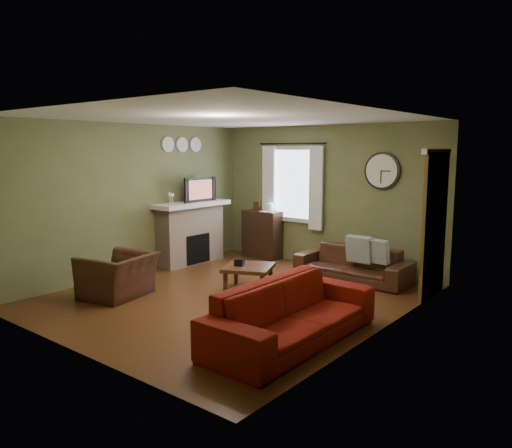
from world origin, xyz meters
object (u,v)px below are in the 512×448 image
Objects in this scene: sofa_red at (293,313)px; armchair at (118,275)px; coffee_table at (249,278)px; sofa_brown at (353,264)px; bookshelf at (262,234)px.

armchair is at bearing 92.96° from sofa_red.
sofa_brown is at bearing 56.60° from coffee_table.
sofa_red is 2.37× the size of armchair.
coffee_table is at bearing -57.11° from bookshelf.
sofa_brown is 2.93m from sofa_red.
sofa_brown is 2.66× the size of coffee_table.
sofa_red reaches higher than sofa_brown.
bookshelf reaches higher than sofa_brown.
sofa_red is (3.01, -3.30, -0.14)m from bookshelf.
sofa_red is at bearing 80.48° from armchair.
sofa_brown is 3.75m from armchair.
sofa_red is at bearing -75.35° from sofa_brown.
bookshelf is at bearing 42.39° from sofa_red.
coffee_table is at bearing 126.73° from armchair.
bookshelf is 4.47m from sofa_red.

